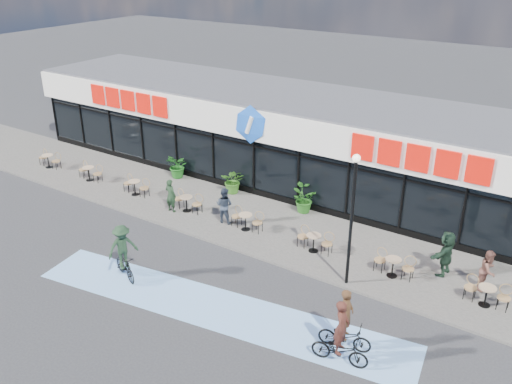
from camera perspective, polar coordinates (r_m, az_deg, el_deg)
ground at (r=22.44m, az=-10.16°, el=-6.68°), size 120.00×120.00×0.00m
sidewalk at (r=25.40m, az=-3.32°, el=-2.26°), size 44.00×5.00×0.10m
bike_lane at (r=19.28m, az=-4.28°, el=-12.09°), size 14.17×4.13×0.01m
building at (r=28.71m, az=3.02°, el=5.94°), size 30.60×6.57×4.75m
lamp_post at (r=19.11m, az=10.10°, el=-1.84°), size 0.28×0.28×5.07m
bistro_set_0 at (r=32.53m, az=-20.92°, el=3.24°), size 1.54×0.62×0.90m
bistro_set_1 at (r=30.01m, az=-17.06°, el=2.06°), size 1.54×0.62×0.90m
bistro_set_2 at (r=27.67m, az=-12.53°, el=0.66°), size 1.54×0.62×0.90m
bistro_set_3 at (r=25.55m, az=-7.21°, el=-0.99°), size 1.54×0.62×0.90m
bistro_set_4 at (r=23.71m, az=-0.99°, el=-2.91°), size 1.54×0.62×0.90m
bistro_set_5 at (r=22.23m, az=6.20°, el=-5.07°), size 1.54×0.62×0.90m
bistro_set_6 at (r=21.18m, az=14.30°, el=-7.39°), size 1.54×0.62×0.90m
bistro_set_7 at (r=20.62m, az=23.14°, el=-9.73°), size 1.54×0.62×0.90m
potted_plant_left at (r=29.18m, az=-8.22°, el=2.71°), size 1.43×1.33×1.31m
potted_plant_mid at (r=27.12m, az=-2.39°, el=1.19°), size 1.48×1.40×1.29m
potted_plant_right at (r=25.21m, az=4.93°, el=-0.78°), size 1.17×1.01×1.28m
patron_left at (r=25.44m, az=-8.97°, el=-0.36°), size 0.59×0.39×1.60m
patron_right at (r=24.16m, az=-3.36°, el=-1.41°), size 0.89×0.74×1.66m
pedestrian_a at (r=21.57m, az=19.37°, el=-6.10°), size 0.81×1.73×1.80m
pedestrian_b at (r=21.27m, az=23.25°, el=-7.59°), size 0.73×0.86×1.57m
cyclist_a at (r=17.40m, az=9.38°, el=-14.06°), size 1.76×0.92×2.14m
cyclist_b at (r=16.86m, az=8.87°, el=-15.42°), size 1.83×0.90×2.20m
cyclist_c at (r=20.84m, az=-13.78°, el=-6.36°), size 1.69×1.30×2.22m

